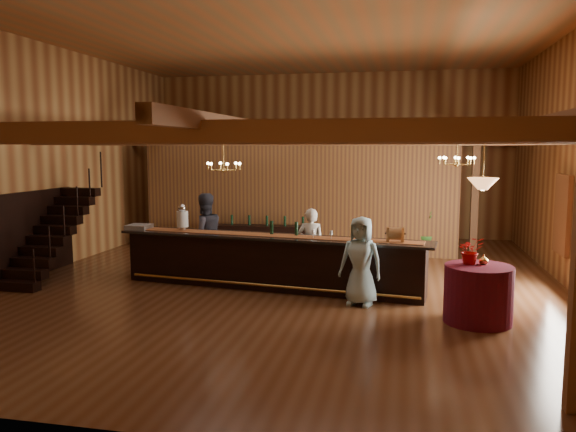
% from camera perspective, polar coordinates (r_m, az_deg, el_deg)
% --- Properties ---
extents(floor, '(14.00, 14.00, 0.00)m').
position_cam_1_polar(floor, '(12.78, -0.02, -6.63)').
color(floor, '#4E2B16').
rests_on(floor, ground).
extents(ceiling, '(14.00, 14.00, 0.00)m').
position_cam_1_polar(ceiling, '(12.67, -0.02, 18.33)').
color(ceiling, '#A35E31').
rests_on(ceiling, wall_back).
extents(wall_back, '(12.00, 0.10, 5.50)m').
position_cam_1_polar(wall_back, '(19.33, 4.26, 6.19)').
color(wall_back, '#A1753E').
rests_on(wall_back, floor).
extents(wall_front, '(12.00, 0.10, 5.50)m').
position_cam_1_polar(wall_front, '(5.76, -14.51, 4.24)').
color(wall_front, '#A1753E').
rests_on(wall_front, floor).
extents(wall_left, '(0.10, 14.00, 5.50)m').
position_cam_1_polar(wall_left, '(14.86, -23.40, 5.42)').
color(wall_left, '#A1753E').
rests_on(wall_left, floor).
extents(beam_grid, '(11.90, 13.90, 0.39)m').
position_cam_1_polar(beam_grid, '(12.92, 0.44, 8.02)').
color(beam_grid, brown).
rests_on(beam_grid, wall_left).
extents(support_posts, '(9.20, 10.20, 3.20)m').
position_cam_1_polar(support_posts, '(12.02, -0.51, 0.26)').
color(support_posts, brown).
rests_on(support_posts, floor).
extents(partition_wall, '(9.00, 0.18, 3.10)m').
position_cam_1_polar(partition_wall, '(16.02, 0.80, 1.75)').
color(partition_wall, brown).
rests_on(partition_wall, floor).
extents(window_right_back, '(0.12, 1.05, 1.75)m').
position_cam_1_polar(window_right_back, '(13.67, 26.15, 0.14)').
color(window_right_back, white).
rests_on(window_right_back, wall_right).
extents(staircase, '(1.00, 2.80, 2.00)m').
position_cam_1_polar(staircase, '(14.08, -22.96, -1.77)').
color(staircase, black).
rests_on(staircase, floor).
extents(backroom_boxes, '(4.10, 0.60, 1.10)m').
position_cam_1_polar(backroom_boxes, '(18.06, 2.65, -0.93)').
color(backroom_boxes, black).
rests_on(backroom_boxes, floor).
extents(tasting_bar, '(6.91, 1.68, 1.16)m').
position_cam_1_polar(tasting_bar, '(12.05, -1.80, -4.64)').
color(tasting_bar, black).
rests_on(tasting_bar, floor).
extents(beverage_dispenser, '(0.26, 0.26, 0.60)m').
position_cam_1_polar(beverage_dispenser, '(12.86, -10.67, -0.19)').
color(beverage_dispenser, silver).
rests_on(beverage_dispenser, tasting_bar).
extents(glass_rack_tray, '(0.50, 0.50, 0.10)m').
position_cam_1_polar(glass_rack_tray, '(13.35, -14.90, -1.06)').
color(glass_rack_tray, gray).
rests_on(glass_rack_tray, tasting_bar).
extents(raffle_drum, '(0.34, 0.24, 0.30)m').
position_cam_1_polar(raffle_drum, '(11.23, 10.84, -1.79)').
color(raffle_drum, olive).
rests_on(raffle_drum, tasting_bar).
extents(bar_bottle_0, '(0.07, 0.07, 0.30)m').
position_cam_1_polar(bar_bottle_0, '(12.06, -1.67, -1.19)').
color(bar_bottle_0, black).
rests_on(bar_bottle_0, tasting_bar).
extents(bar_bottle_1, '(0.07, 0.07, 0.30)m').
position_cam_1_polar(bar_bottle_1, '(11.87, 0.85, -1.32)').
color(bar_bottle_1, black).
rests_on(bar_bottle_1, tasting_bar).
extents(backbar_shelf, '(2.99, 0.70, 0.83)m').
position_cam_1_polar(backbar_shelf, '(15.85, -3.04, -2.44)').
color(backbar_shelf, black).
rests_on(backbar_shelf, floor).
extents(round_table, '(1.15, 1.15, 1.00)m').
position_cam_1_polar(round_table, '(10.26, 18.76, -7.53)').
color(round_table, '#450F21').
rests_on(round_table, floor).
extents(chandelier_left, '(0.80, 0.80, 0.77)m').
position_cam_1_polar(chandelier_left, '(13.04, -6.55, 5.09)').
color(chandelier_left, '#C09547').
rests_on(chandelier_left, beam_grid).
extents(chandelier_right, '(0.80, 0.80, 0.64)m').
position_cam_1_polar(chandelier_right, '(13.45, 16.77, 5.45)').
color(chandelier_right, '#C09547').
rests_on(chandelier_right, beam_grid).
extents(pendant_lamp, '(0.52, 0.52, 0.90)m').
position_cam_1_polar(pendant_lamp, '(9.97, 19.18, 3.13)').
color(pendant_lamp, '#C09547').
rests_on(pendant_lamp, beam_grid).
extents(bartender, '(0.61, 0.40, 1.66)m').
position_cam_1_polar(bartender, '(12.60, 2.34, -2.97)').
color(bartender, silver).
rests_on(bartender, floor).
extents(staff_second, '(1.20, 1.18, 1.96)m').
position_cam_1_polar(staff_second, '(13.22, -8.48, -1.93)').
color(staff_second, '#2F313E').
rests_on(staff_second, floor).
extents(guest, '(0.94, 0.73, 1.71)m').
position_cam_1_polar(guest, '(10.82, 7.41, -4.55)').
color(guest, '#A0D0DD').
rests_on(guest, floor).
extents(floor_plant, '(0.92, 0.83, 1.37)m').
position_cam_1_polar(floor_plant, '(16.03, 14.12, -1.57)').
color(floor_plant, '#2E6420').
rests_on(floor_plant, floor).
extents(table_flowers, '(0.50, 0.46, 0.48)m').
position_cam_1_polar(table_flowers, '(10.20, 18.06, -3.35)').
color(table_flowers, '#A80A07').
rests_on(table_flowers, round_table).
extents(table_vase, '(0.17, 0.17, 0.27)m').
position_cam_1_polar(table_vase, '(10.28, 19.26, -3.92)').
color(table_vase, '#C09547').
rests_on(table_vase, round_table).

